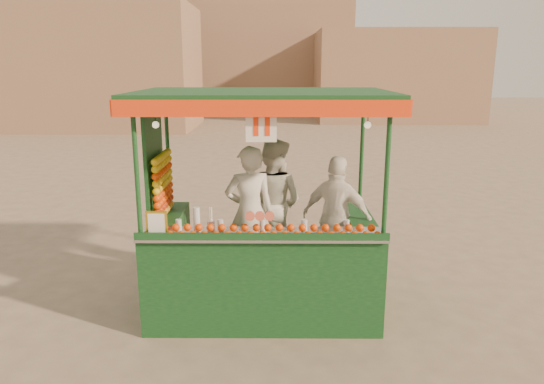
{
  "coord_description": "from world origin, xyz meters",
  "views": [
    {
      "loc": [
        0.11,
        -6.12,
        3.08
      ],
      "look_at": [
        0.07,
        -0.02,
        1.56
      ],
      "focal_mm": 33.43,
      "sensor_mm": 36.0,
      "label": 1
    }
  ],
  "objects_px": {
    "juice_cart": "(257,244)",
    "vendor_right": "(337,218)",
    "vendor_middle": "(273,203)",
    "vendor_left": "(249,212)"
  },
  "relations": [
    {
      "from": "juice_cart",
      "to": "vendor_left",
      "type": "relative_size",
      "value": 1.73
    },
    {
      "from": "juice_cart",
      "to": "vendor_middle",
      "type": "xyz_separation_m",
      "value": [
        0.2,
        0.78,
        0.33
      ]
    },
    {
      "from": "vendor_left",
      "to": "vendor_right",
      "type": "bearing_deg",
      "value": 164.96
    },
    {
      "from": "juice_cart",
      "to": "vendor_right",
      "type": "relative_size",
      "value": 1.87
    },
    {
      "from": "vendor_middle",
      "to": "vendor_right",
      "type": "height_order",
      "value": "vendor_middle"
    },
    {
      "from": "juice_cart",
      "to": "vendor_middle",
      "type": "relative_size",
      "value": 1.7
    },
    {
      "from": "juice_cart",
      "to": "vendor_middle",
      "type": "height_order",
      "value": "juice_cart"
    },
    {
      "from": "juice_cart",
      "to": "vendor_right",
      "type": "distance_m",
      "value": 1.11
    },
    {
      "from": "vendor_left",
      "to": "vendor_right",
      "type": "distance_m",
      "value": 1.15
    },
    {
      "from": "juice_cart",
      "to": "vendor_left",
      "type": "bearing_deg",
      "value": 107.28
    }
  ]
}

